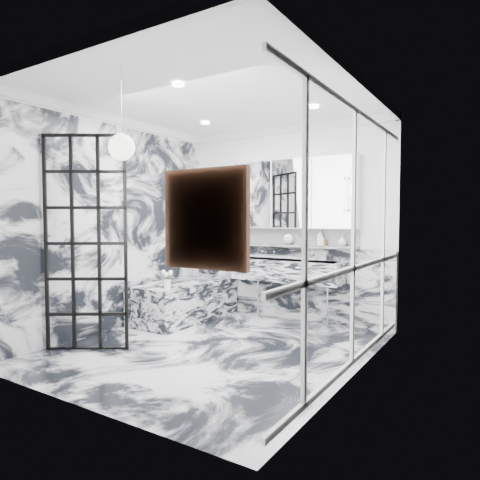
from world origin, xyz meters
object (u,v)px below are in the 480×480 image
Objects in this scene: trough_sink at (287,270)px; mirror_cabinet at (293,194)px; crittall_door at (86,243)px; bathtub at (185,300)px.

mirror_cabinet is (-0.00, 0.17, 1.09)m from trough_sink.
crittall_door is 2.93m from mirror_cabinet.
mirror_cabinet is 2.20m from bathtub.
crittall_door is 2.75m from trough_sink.
trough_sink is at bearing 26.48° from bathtub.
mirror_cabinet is at bearing 32.06° from bathtub.
bathtub is (-0.00, 1.70, -0.91)m from crittall_door.
mirror_cabinet reaches higher than bathtub.
bathtub is at bearing -147.94° from mirror_cabinet.
trough_sink is 0.84× the size of mirror_cabinet.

